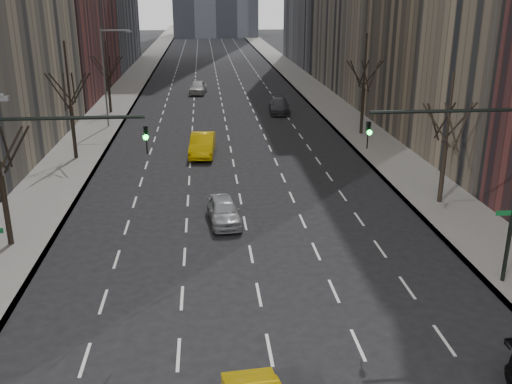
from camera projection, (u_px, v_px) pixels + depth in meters
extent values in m
cube|color=slate|center=(129.00, 87.00, 77.68)|extent=(4.50, 320.00, 0.15)
cube|color=slate|center=(306.00, 84.00, 79.80)|extent=(4.50, 320.00, 0.15)
cylinder|color=black|center=(6.00, 211.00, 28.20)|extent=(0.28, 0.28, 3.57)
cylinder|color=black|center=(6.00, 147.00, 28.02)|extent=(0.42, 1.80, 2.52)
cylinder|color=black|center=(16.00, 150.00, 27.56)|extent=(1.74, 0.72, 2.52)
cylinder|color=black|center=(8.00, 155.00, 26.75)|extent=(1.46, 1.25, 2.52)
cylinder|color=black|center=(74.00, 132.00, 43.18)|extent=(0.28, 0.28, 3.99)
cylinder|color=black|center=(67.00, 74.00, 41.74)|extent=(0.16, 0.16, 4.75)
cylinder|color=black|center=(73.00, 88.00, 42.92)|extent=(0.42, 1.80, 2.52)
cylinder|color=black|center=(81.00, 89.00, 42.46)|extent=(1.74, 0.72, 2.52)
cylinder|color=black|center=(77.00, 91.00, 41.65)|extent=(1.46, 1.25, 2.52)
cylinder|color=black|center=(64.00, 92.00, 41.30)|extent=(0.42, 1.80, 2.52)
cylinder|color=black|center=(57.00, 91.00, 41.77)|extent=(1.74, 0.72, 2.52)
cylinder|color=black|center=(62.00, 89.00, 42.58)|extent=(1.46, 1.25, 2.52)
cylinder|color=black|center=(110.00, 96.00, 60.20)|extent=(0.28, 0.28, 3.36)
cylinder|color=black|center=(107.00, 61.00, 58.99)|extent=(0.16, 0.16, 4.00)
cylinder|color=black|center=(110.00, 67.00, 60.05)|extent=(0.42, 1.80, 2.52)
cylinder|color=black|center=(116.00, 68.00, 59.59)|extent=(1.74, 0.72, 2.52)
cylinder|color=black|center=(113.00, 69.00, 58.78)|extent=(1.46, 1.25, 2.52)
cylinder|color=black|center=(104.00, 69.00, 58.43)|extent=(0.42, 1.80, 2.52)
cylinder|color=black|center=(99.00, 69.00, 58.90)|extent=(1.74, 0.72, 2.52)
cylinder|color=black|center=(102.00, 68.00, 59.71)|extent=(1.46, 1.25, 2.52)
cylinder|color=black|center=(442.00, 173.00, 34.04)|extent=(0.28, 0.28, 3.57)
cylinder|color=black|center=(450.00, 109.00, 32.75)|extent=(0.16, 0.16, 4.25)
cylinder|color=black|center=(445.00, 121.00, 33.85)|extent=(0.42, 1.80, 2.52)
cylinder|color=black|center=(459.00, 123.00, 33.39)|extent=(1.74, 0.72, 2.52)
cylinder|color=black|center=(463.00, 126.00, 32.58)|extent=(1.46, 1.25, 2.52)
cylinder|color=black|center=(452.00, 127.00, 32.24)|extent=(0.42, 1.80, 2.52)
cylinder|color=black|center=(436.00, 125.00, 32.70)|extent=(1.74, 0.72, 2.52)
cylinder|color=black|center=(433.00, 122.00, 33.51)|extent=(1.46, 1.25, 2.52)
cylinder|color=black|center=(362.00, 111.00, 50.89)|extent=(0.28, 0.28, 3.99)
cylinder|color=black|center=(365.00, 62.00, 49.45)|extent=(0.16, 0.16, 4.75)
cylinder|color=black|center=(364.00, 74.00, 50.64)|extent=(0.42, 1.80, 2.52)
cylinder|color=black|center=(373.00, 74.00, 50.18)|extent=(1.74, 0.72, 2.52)
cylinder|color=black|center=(374.00, 76.00, 49.37)|extent=(1.46, 1.25, 2.52)
cylinder|color=black|center=(365.00, 76.00, 49.02)|extent=(0.42, 1.80, 2.52)
cylinder|color=black|center=(356.00, 75.00, 49.48)|extent=(1.74, 0.72, 2.52)
cylinder|color=black|center=(356.00, 74.00, 50.29)|extent=(1.46, 1.25, 2.52)
cylinder|color=black|center=(56.00, 118.00, 21.03)|extent=(6.50, 0.14, 0.14)
imported|color=black|center=(146.00, 140.00, 21.61)|extent=(0.18, 0.22, 1.10)
sphere|color=#0CFF33|center=(146.00, 137.00, 21.39)|extent=(0.20, 0.20, 0.20)
cylinder|color=black|center=(451.00, 111.00, 22.34)|extent=(6.50, 0.14, 0.14)
imported|color=black|center=(368.00, 135.00, 22.35)|extent=(0.18, 0.22, 1.10)
sphere|color=#0CFF33|center=(370.00, 132.00, 22.13)|extent=(0.20, 0.20, 0.20)
cube|color=#0C5926|center=(504.00, 213.00, 24.03)|extent=(0.70, 0.04, 0.22)
cube|color=slate|center=(1.00, 98.00, 18.69)|extent=(0.50, 0.22, 0.15)
cylinder|color=slate|center=(104.00, 79.00, 52.76)|extent=(0.16, 0.16, 9.00)
cylinder|color=slate|center=(115.00, 30.00, 51.46)|extent=(2.60, 0.14, 0.14)
cube|color=slate|center=(128.00, 31.00, 51.59)|extent=(0.50, 0.22, 0.15)
imported|color=#9C9FA4|center=(224.00, 211.00, 31.63)|extent=(2.04, 4.27, 1.41)
imported|color=yellow|center=(203.00, 145.00, 44.82)|extent=(2.22, 5.33, 1.71)
imported|color=#323237|center=(279.00, 106.00, 60.83)|extent=(2.47, 5.32, 1.50)
imported|color=beige|center=(198.00, 87.00, 72.47)|extent=(2.48, 5.04, 1.65)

